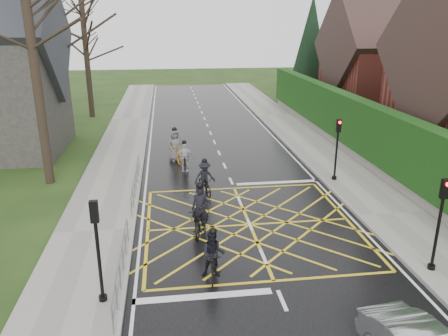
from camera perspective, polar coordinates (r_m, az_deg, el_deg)
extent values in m
plane|color=black|center=(17.49, 3.38, -7.41)|extent=(120.00, 120.00, 0.00)
cube|color=black|center=(17.49, 3.38, -7.39)|extent=(9.00, 80.00, 0.01)
cube|color=gray|center=(19.44, 21.12, -5.70)|extent=(3.00, 80.00, 0.15)
cube|color=gray|center=(17.43, -16.58, -8.04)|extent=(3.00, 80.00, 0.15)
cube|color=slate|center=(25.09, 18.37, 0.71)|extent=(0.50, 38.00, 0.70)
cube|color=#0E330E|center=(24.64, 18.79, 4.58)|extent=(0.90, 38.00, 2.80)
cube|color=maroon|center=(38.16, 20.69, 10.46)|extent=(9.00, 8.00, 6.00)
cube|color=#362420|center=(37.91, 21.20, 14.78)|extent=(9.80, 8.80, 8.80)
cube|color=maroon|center=(39.23, 25.31, 18.20)|extent=(0.70, 0.70, 1.60)
cylinder|color=black|center=(44.23, 10.87, 9.14)|extent=(0.50, 0.50, 1.20)
cone|color=black|center=(43.74, 11.23, 14.83)|extent=(4.60, 4.60, 10.00)
cylinder|color=black|center=(22.31, -23.43, 11.58)|extent=(0.44, 0.44, 11.00)
cylinder|color=black|center=(30.25, -21.50, 14.25)|extent=(0.44, 0.44, 12.00)
cylinder|color=black|center=(38.01, -17.52, 13.81)|extent=(0.44, 0.44, 10.00)
cylinder|color=slate|center=(13.74, -13.39, -10.98)|extent=(0.05, 5.00, 0.05)
cylinder|color=slate|center=(13.97, -13.25, -12.58)|extent=(0.04, 5.00, 0.04)
cylinder|color=slate|center=(11.94, -14.32, -18.99)|extent=(0.04, 0.04, 1.00)
cylinder|color=slate|center=(16.17, -12.46, -8.16)|extent=(0.04, 0.04, 1.00)
cylinder|color=slate|center=(20.58, -11.54, -0.65)|extent=(0.05, 6.00, 0.05)
cylinder|color=slate|center=(20.74, -11.46, -1.83)|extent=(0.04, 6.00, 0.04)
cylinder|color=slate|center=(17.98, -11.99, -5.30)|extent=(0.04, 0.04, 1.00)
cylinder|color=slate|center=(23.58, -11.04, 0.59)|extent=(0.04, 0.04, 1.00)
cylinder|color=black|center=(22.13, 14.45, 1.85)|extent=(0.10, 0.10, 3.00)
cylinder|color=black|center=(22.54, 14.18, -1.43)|extent=(0.24, 0.24, 0.30)
cube|color=black|center=(21.78, 14.75, 5.38)|extent=(0.22, 0.16, 0.62)
sphere|color=#FF0C0C|center=(21.63, 14.90, 5.77)|extent=(0.14, 0.14, 0.14)
cylinder|color=black|center=(15.20, 26.11, -7.38)|extent=(0.10, 0.10, 3.00)
cylinder|color=black|center=(15.79, 25.41, -11.80)|extent=(0.24, 0.24, 0.30)
cube|color=black|center=(14.68, 26.89, -2.44)|extent=(0.22, 0.16, 0.62)
sphere|color=#FF0C0C|center=(14.53, 27.25, -1.94)|extent=(0.14, 0.14, 0.14)
cylinder|color=black|center=(12.70, -16.02, -11.26)|extent=(0.10, 0.10, 3.00)
cylinder|color=black|center=(13.41, -15.49, -16.28)|extent=(0.24, 0.24, 0.30)
cube|color=black|center=(12.08, -16.61, -5.48)|extent=(0.22, 0.16, 0.62)
sphere|color=#FF0C0C|center=(12.12, -16.61, -4.47)|extent=(0.14, 0.14, 0.14)
imported|color=black|center=(16.68, -3.06, -6.67)|extent=(1.17, 2.19, 1.09)
imported|color=black|center=(16.61, -3.11, -5.34)|extent=(0.76, 0.58, 1.86)
sphere|color=black|center=(16.25, -3.17, -2.28)|extent=(0.29, 0.29, 0.29)
imported|color=black|center=(13.93, -1.36, -12.33)|extent=(0.75, 1.73, 1.01)
imported|color=black|center=(13.88, -1.41, -11.18)|extent=(0.84, 0.70, 1.54)
sphere|color=black|center=(13.51, -1.44, -8.27)|extent=(0.24, 0.24, 0.24)
imported|color=black|center=(20.32, -2.50, -2.16)|extent=(0.97, 1.83, 0.92)
imported|color=black|center=(20.30, -2.54, -1.22)|extent=(1.11, 0.78, 1.56)
sphere|color=black|center=(20.05, -2.58, 0.93)|extent=(0.24, 0.24, 0.24)
imported|color=black|center=(23.31, -5.15, 0.71)|extent=(0.56, 1.75, 1.04)
imported|color=silver|center=(23.33, -5.18, 1.43)|extent=(0.95, 0.43, 1.59)
sphere|color=black|center=(23.10, -5.24, 3.35)|extent=(0.25, 0.25, 0.25)
imported|color=orange|center=(25.12, -6.38, 2.04)|extent=(1.34, 2.18, 1.08)
imported|color=#525259|center=(25.11, -6.42, 2.93)|extent=(1.04, 0.84, 1.83)
sphere|color=black|center=(24.88, -6.49, 5.01)|extent=(0.29, 0.29, 0.29)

